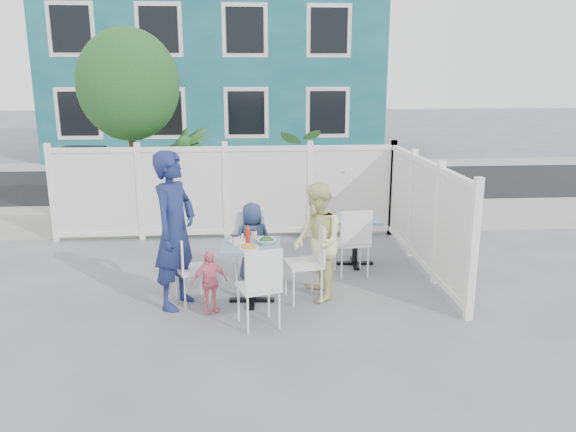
{
  "coord_description": "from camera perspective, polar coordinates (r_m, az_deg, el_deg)",
  "views": [
    {
      "loc": [
        0.45,
        -7.08,
        2.77
      ],
      "look_at": [
        0.98,
        -0.08,
        1.0
      ],
      "focal_mm": 35.0,
      "sensor_mm": 36.0,
      "label": 1
    }
  ],
  "objects": [
    {
      "name": "street",
      "position": [
        14.84,
        -6.01,
        3.33
      ],
      "size": [
        24.0,
        5.0,
        0.01
      ],
      "primitive_type": "cube",
      "color": "black",
      "rests_on": "ground"
    },
    {
      "name": "chair_spare",
      "position": [
        7.86,
        6.69,
        -2.2
      ],
      "size": [
        0.48,
        0.47,
        0.98
      ],
      "rotation": [
        0.0,
        0.0,
        0.1
      ],
      "color": "white",
      "rests_on": "ground"
    },
    {
      "name": "plate_main",
      "position": [
        6.71,
        -3.98,
        -3.26
      ],
      "size": [
        0.25,
        0.25,
        0.02
      ],
      "primitive_type": "cylinder",
      "color": "white",
      "rests_on": "main_table"
    },
    {
      "name": "toddler",
      "position": [
        6.77,
        -8.0,
        -6.64
      ],
      "size": [
        0.48,
        0.34,
        0.76
      ],
      "primitive_type": "imported",
      "rotation": [
        0.0,
        0.0,
        0.4
      ],
      "color": "pink",
      "rests_on": "ground"
    },
    {
      "name": "chair_back",
      "position": [
        7.7,
        -3.99,
        -2.59
      ],
      "size": [
        0.45,
        0.43,
        0.96
      ],
      "rotation": [
        0.0,
        0.0,
        3.18
      ],
      "color": "white",
      "rests_on": "ground"
    },
    {
      "name": "woman",
      "position": [
        7.0,
        3.0,
        -2.65
      ],
      "size": [
        0.65,
        0.79,
        1.49
      ],
      "primitive_type": "imported",
      "rotation": [
        0.0,
        0.0,
        -1.45
      ],
      "color": "#E7E457",
      "rests_on": "ground"
    },
    {
      "name": "far_sidewalk",
      "position": [
        17.9,
        -5.76,
        5.19
      ],
      "size": [
        24.0,
        1.6,
        0.01
      ],
      "primitive_type": "cube",
      "color": "gray",
      "rests_on": "ground"
    },
    {
      "name": "tree",
      "position": [
        10.58,
        -15.91,
        12.67
      ],
      "size": [
        1.8,
        1.62,
        3.59
      ],
      "color": "#382316",
      "rests_on": "ground"
    },
    {
      "name": "plate_side",
      "position": [
        6.99,
        -5.12,
        -2.57
      ],
      "size": [
        0.22,
        0.22,
        0.01
      ],
      "primitive_type": "cylinder",
      "color": "white",
      "rests_on": "main_table"
    },
    {
      "name": "fence_back",
      "position": [
        9.69,
        -6.32,
        2.25
      ],
      "size": [
        5.86,
        0.08,
        1.6
      ],
      "color": "white",
      "rests_on": "ground"
    },
    {
      "name": "boy",
      "position": [
        7.73,
        -3.62,
        -2.6
      ],
      "size": [
        0.61,
        0.48,
        1.09
      ],
      "primitive_type": "imported",
      "rotation": [
        0.0,
        0.0,
        3.42
      ],
      "color": "navy",
      "rests_on": "ground"
    },
    {
      "name": "ketchup_bottle",
      "position": [
        6.93,
        -4.12,
        -1.97
      ],
      "size": [
        0.06,
        0.06,
        0.18
      ],
      "primitive_type": "cylinder",
      "color": "red",
      "rests_on": "main_table"
    },
    {
      "name": "utility_cabinet",
      "position": [
        11.7,
        -19.94,
        3.01
      ],
      "size": [
        0.76,
        0.57,
        1.35
      ],
      "primitive_type": "cube",
      "rotation": [
        0.0,
        0.0,
        -0.06
      ],
      "color": "gold",
      "rests_on": "ground"
    },
    {
      "name": "man",
      "position": [
        6.86,
        -11.44,
        -1.44
      ],
      "size": [
        0.7,
        0.83,
        1.92
      ],
      "primitive_type": "imported",
      "rotation": [
        0.0,
        0.0,
        1.15
      ],
      "color": "navy",
      "rests_on": "ground"
    },
    {
      "name": "fence_right",
      "position": [
        8.33,
        13.63,
        -0.04
      ],
      "size": [
        0.08,
        3.66,
        1.6
      ],
      "rotation": [
        0.0,
        0.0,
        1.57
      ],
      "color": "white",
      "rests_on": "ground"
    },
    {
      "name": "main_table",
      "position": [
        6.94,
        -3.75,
        -4.19
      ],
      "size": [
        0.76,
        0.76,
        0.76
      ],
      "rotation": [
        0.0,
        0.0,
        -0.07
      ],
      "color": "slate",
      "rests_on": "ground"
    },
    {
      "name": "potted_shrub_b",
      "position": [
        10.34,
        3.01,
        3.54
      ],
      "size": [
        1.63,
        1.43,
        1.74
      ],
      "primitive_type": "imported",
      "rotation": [
        0.0,
        0.0,
        3.19
      ],
      "color": "#18441F",
      "rests_on": "ground"
    },
    {
      "name": "chair_left",
      "position": [
        7.05,
        -10.3,
        -4.82
      ],
      "size": [
        0.5,
        0.51,
        0.86
      ],
      "rotation": [
        0.0,
        0.0,
        -1.16
      ],
      "color": "white",
      "rests_on": "ground"
    },
    {
      "name": "building",
      "position": [
        21.09,
        -7.16,
        14.68
      ],
      "size": [
        11.0,
        6.0,
        6.0
      ],
      "color": "#12505E",
      "rests_on": "ground"
    },
    {
      "name": "ground",
      "position": [
        7.61,
        -7.48,
        -7.3
      ],
      "size": [
        80.0,
        80.0,
        0.0
      ],
      "primitive_type": "plane",
      "color": "slate"
    },
    {
      "name": "salt_shaker",
      "position": [
        7.1,
        -4.65,
        -2.07
      ],
      "size": [
        0.03,
        0.03,
        0.07
      ],
      "primitive_type": "cylinder",
      "color": "white",
      "rests_on": "main_table"
    },
    {
      "name": "pepper_shaker",
      "position": [
        7.14,
        -4.29,
        -1.98
      ],
      "size": [
        0.03,
        0.03,
        0.06
      ],
      "primitive_type": "cylinder",
      "color": "black",
      "rests_on": "main_table"
    },
    {
      "name": "potted_shrub_a",
      "position": [
        10.4,
        -10.29,
        3.73
      ],
      "size": [
        1.46,
        1.46,
        1.86
      ],
      "primitive_type": "imported",
      "rotation": [
        0.0,
        0.0,
        5.4
      ],
      "color": "#18441F",
      "rests_on": "ground"
    },
    {
      "name": "spare_table",
      "position": [
        8.36,
        6.89,
        -1.22
      ],
      "size": [
        0.74,
        0.74,
        0.73
      ],
      "rotation": [
        0.0,
        0.0,
        -0.07
      ],
      "color": "slate",
      "rests_on": "ground"
    },
    {
      "name": "coffee_cup_b",
      "position": [
        7.07,
        -3.47,
        -1.92
      ],
      "size": [
        0.08,
        0.08,
        0.12
      ],
      "primitive_type": "cylinder",
      "color": "beige",
      "rests_on": "main_table"
    },
    {
      "name": "coffee_cup_a",
      "position": [
        6.85,
        -5.39,
        -2.51
      ],
      "size": [
        0.08,
        0.08,
        0.11
      ],
      "primitive_type": "cylinder",
      "color": "beige",
      "rests_on": "main_table"
    },
    {
      "name": "near_sidewalk",
      "position": [
        11.23,
        -6.5,
        -0.19
      ],
      "size": [
        24.0,
        2.6,
        0.01
      ],
      "primitive_type": "cube",
      "color": "gray",
      "rests_on": "ground"
    },
    {
      "name": "chair_right",
      "position": [
        7.04,
        2.24,
        -4.09
      ],
      "size": [
        0.5,
        0.51,
        0.97
      ],
      "rotation": [
        0.0,
        0.0,
        1.76
      ],
      "color": "white",
      "rests_on": "ground"
    },
    {
      "name": "chair_near",
      "position": [
        6.23,
        -2.79,
        -6.71
      ],
      "size": [
        0.53,
        0.52,
        0.95
      ],
      "rotation": [
        0.0,
        0.0,
        0.3
      ],
      "color": "white",
      "rests_on": "ground"
    },
    {
      "name": "salad_bowl",
      "position": [
        6.9,
        -2.21,
        -2.56
      ],
      "size": [
        0.23,
        0.23,
        0.06
      ],
      "primitive_type": "imported",
      "color": "white",
      "rests_on": "main_table"
    }
  ]
}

